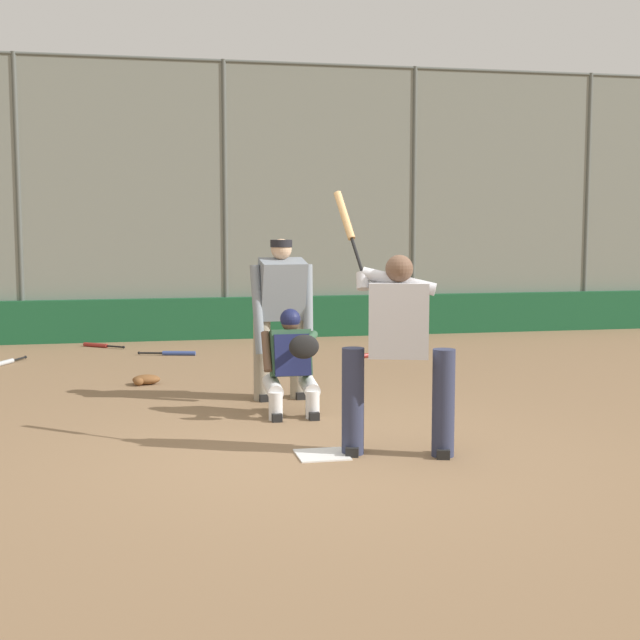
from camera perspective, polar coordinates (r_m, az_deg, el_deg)
The scene contains 13 objects.
ground_plane at distance 7.65m, azimuth 0.13°, elevation -8.66°, with size 160.00×160.00×0.00m, color #846647.
home_plate_marker at distance 7.65m, azimuth 0.13°, elevation -8.62°, with size 0.43×0.43×0.01m, color white.
backstop_fence at distance 15.39m, azimuth -6.11°, elevation 7.93°, with size 20.25×0.08×4.71m.
padding_wall at distance 15.37m, azimuth -5.98°, elevation 0.12°, with size 19.77×0.18×0.71m, color #19512D.
bleachers_beyond at distance 17.77m, azimuth -2.23°, elevation 1.05°, with size 14.12×1.95×1.16m.
batter_at_plate at distance 7.52m, azimuth 4.98°, elevation -1.72°, with size 0.92×0.85×2.25m.
catcher_behind_plate at distance 9.08m, azimuth -1.81°, elevation -2.65°, with size 0.58×0.67×1.10m.
umpire_home at distance 9.88m, azimuth -2.50°, elevation 0.41°, with size 0.73×0.48×1.80m.
spare_bat_near_backstop at distance 13.24m, azimuth -19.47°, elevation -2.57°, with size 0.39×0.77×0.07m.
spare_bat_by_padding at distance 13.55m, azimuth -9.30°, elevation -2.11°, with size 0.86×0.27×0.07m.
spare_bat_third_base_side at distance 13.24m, azimuth 3.51°, elevation -2.23°, with size 0.76×0.36×0.07m.
spare_bat_first_base_side at distance 14.67m, azimuth -13.98°, elevation -1.58°, with size 0.67×0.54×0.07m.
fielding_glove_on_dirt at distance 11.15m, azimuth -11.11°, elevation -3.77°, with size 0.34×0.26×0.12m.
Camera 1 is at (1.52, 7.24, 1.95)m, focal length 50.00 mm.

